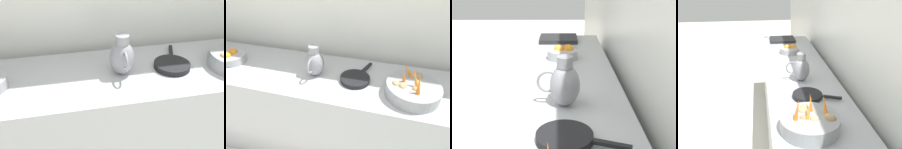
{
  "view_description": "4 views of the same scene",
  "coord_description": "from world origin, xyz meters",
  "views": [
    {
      "loc": [
        -0.18,
        -0.62,
        1.76
      ],
      "look_at": [
        -1.33,
        -0.38,
        1.01
      ],
      "focal_mm": 41.63,
      "sensor_mm": 36.0,
      "label": 1
    },
    {
      "loc": [
        -0.28,
        0.25,
        1.82
      ],
      "look_at": [
        -1.4,
        -0.06,
        1.01
      ],
      "focal_mm": 31.67,
      "sensor_mm": 36.0,
      "label": 2
    },
    {
      "loc": [
        -1.49,
        1.08,
        1.56
      ],
      "look_at": [
        -1.51,
        -0.35,
        1.04
      ],
      "focal_mm": 48.33,
      "sensor_mm": 36.0,
      "label": 3
    },
    {
      "loc": [
        -1.16,
        1.74,
        1.83
      ],
      "look_at": [
        -1.4,
        -0.17,
        1.01
      ],
      "focal_mm": 40.05,
      "sensor_mm": 36.0,
      "label": 4
    }
  ],
  "objects": [
    {
      "name": "counter_sink_basin",
      "position": [
        -1.47,
        -1.63,
        0.92
      ],
      "size": [
        0.34,
        0.3,
        0.04
      ],
      "primitive_type": "cube",
      "color": "#232326",
      "rests_on": "prep_counter"
    },
    {
      "name": "skillet_on_counter",
      "position": [
        -1.51,
        0.05,
        0.92
      ],
      "size": [
        0.37,
        0.23,
        0.03
      ],
      "color": "black",
      "rests_on": "prep_counter"
    },
    {
      "name": "orange_bowl",
      "position": [
        -1.5,
        -1.07,
        0.94
      ],
      "size": [
        0.22,
        0.22,
        0.1
      ],
      "color": "#9EA0A5",
      "rests_on": "prep_counter"
    },
    {
      "name": "metal_pitcher_tall",
      "position": [
        -1.51,
        -0.28,
        1.01
      ],
      "size": [
        0.21,
        0.15,
        0.25
      ],
      "color": "gray",
      "rests_on": "prep_counter"
    }
  ]
}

